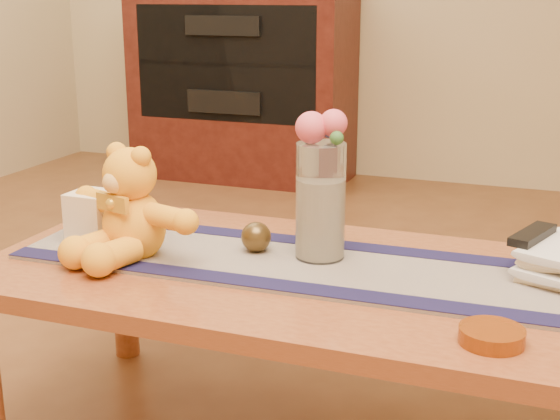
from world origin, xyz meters
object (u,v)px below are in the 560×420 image
at_px(teddy_bear, 133,203).
at_px(pillar_candle, 92,216).
at_px(book_bottom, 531,266).
at_px(bronze_ball, 256,237).
at_px(amber_dish, 492,336).
at_px(tv_remote, 533,235).
at_px(glass_vase, 321,201).

relative_size(teddy_bear, pillar_candle, 2.98).
bearing_deg(pillar_candle, book_bottom, 9.57).
bearing_deg(pillar_candle, bronze_ball, 8.30).
relative_size(teddy_bear, book_bottom, 1.58).
bearing_deg(teddy_bear, amber_dish, 4.66).
bearing_deg(bronze_ball, tv_remote, 9.58).
relative_size(glass_vase, tv_remote, 1.62).
xyz_separation_m(book_bottom, tv_remote, (-0.00, -0.01, 0.07)).
relative_size(bronze_ball, amber_dish, 0.61).
bearing_deg(bronze_ball, pillar_candle, -171.70).
height_order(book_bottom, amber_dish, amber_dish).
xyz_separation_m(glass_vase, bronze_ball, (-0.15, -0.01, -0.10)).
distance_m(book_bottom, amber_dish, 0.40).
distance_m(teddy_bear, amber_dish, 0.83).
bearing_deg(glass_vase, pillar_candle, -172.46).
bearing_deg(glass_vase, bronze_ball, -174.53).
bearing_deg(glass_vase, amber_dish, -36.41).
xyz_separation_m(teddy_bear, bronze_ball, (0.25, 0.11, -0.08)).
distance_m(bronze_ball, amber_dish, 0.62).
height_order(bronze_ball, tv_remote, tv_remote).
bearing_deg(amber_dish, bronze_ball, 152.79).
relative_size(glass_vase, bronze_ball, 3.75).
distance_m(pillar_candle, tv_remote, 1.01).
relative_size(glass_vase, book_bottom, 1.17).
bearing_deg(teddy_bear, glass_vase, 34.01).
relative_size(bronze_ball, book_bottom, 0.31).
xyz_separation_m(glass_vase, book_bottom, (0.45, 0.10, -0.13)).
relative_size(pillar_candle, tv_remote, 0.74).
bearing_deg(glass_vase, tv_remote, 10.93).
xyz_separation_m(pillar_candle, tv_remote, (0.99, 0.16, 0.02)).
bearing_deg(tv_remote, pillar_candle, -151.86).
bearing_deg(amber_dish, book_bottom, 83.57).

